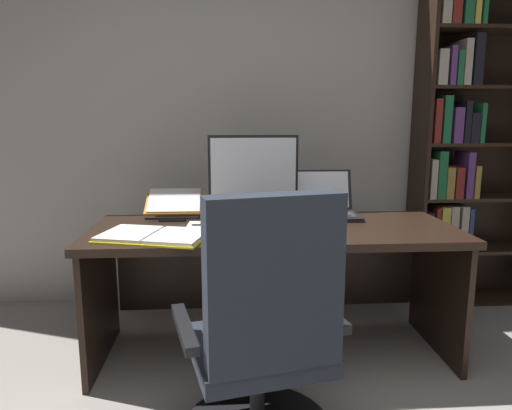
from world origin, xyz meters
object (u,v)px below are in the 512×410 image
(keyboard, at_px, (258,231))
(reading_stand_with_book, at_px, (174,204))
(bookshelf, at_px, (466,144))
(open_binder, at_px, (154,236))
(office_chair, at_px, (264,347))
(monitor, at_px, (253,176))
(desk, at_px, (272,257))
(pen, at_px, (205,225))
(notepad, at_px, (201,227))
(computer_mouse, at_px, (318,229))
(laptop, at_px, (325,207))

(keyboard, relative_size, reading_stand_with_book, 1.30)
(bookshelf, relative_size, open_binder, 3.92)
(keyboard, xyz_separation_m, reading_stand_with_book, (-0.45, 0.44, 0.06))
(office_chair, distance_m, monitor, 1.13)
(desk, distance_m, pen, 0.41)
(notepad, relative_size, pen, 1.50)
(desk, height_order, notepad, notepad)
(keyboard, relative_size, computer_mouse, 4.04)
(office_chair, bearing_deg, reading_stand_with_book, 99.02)
(office_chair, distance_m, notepad, 0.87)
(monitor, relative_size, notepad, 2.40)
(monitor, bearing_deg, reading_stand_with_book, 171.30)
(computer_mouse, bearing_deg, reading_stand_with_book, 149.49)
(desk, bearing_deg, pen, -169.81)
(bookshelf, distance_m, laptop, 1.17)
(keyboard, bearing_deg, open_binder, -174.29)
(desk, height_order, keyboard, keyboard)
(laptop, bearing_deg, reading_stand_with_book, 176.07)
(office_chair, relative_size, keyboard, 2.45)
(desk, bearing_deg, office_chair, -97.76)
(bookshelf, xyz_separation_m, office_chair, (-1.48, -1.44, -0.66))
(bookshelf, height_order, computer_mouse, bookshelf)
(office_chair, relative_size, open_binder, 1.83)
(office_chair, xyz_separation_m, notepad, (-0.26, 0.78, 0.28))
(notepad, bearing_deg, pen, 0.00)
(desk, bearing_deg, laptop, 27.69)
(keyboard, bearing_deg, pen, 150.37)
(monitor, height_order, pen, monitor)
(computer_mouse, bearing_deg, pen, 165.10)
(reading_stand_with_book, distance_m, open_binder, 0.50)
(monitor, xyz_separation_m, pen, (-0.26, -0.22, -0.22))
(desk, relative_size, open_binder, 3.38)
(desk, bearing_deg, open_binder, -155.95)
(desk, distance_m, laptop, 0.44)
(desk, height_order, pen, pen)
(pen, bearing_deg, reading_stand_with_book, 122.72)
(open_binder, distance_m, notepad, 0.29)
(reading_stand_with_book, height_order, open_binder, reading_stand_with_book)
(computer_mouse, bearing_deg, notepad, 165.59)
(laptop, relative_size, open_binder, 0.64)
(office_chair, height_order, keyboard, office_chair)
(office_chair, height_order, monitor, monitor)
(bookshelf, height_order, open_binder, bookshelf)
(laptop, relative_size, keyboard, 0.85)
(keyboard, bearing_deg, bookshelf, 29.37)
(reading_stand_with_book, height_order, notepad, reading_stand_with_book)
(computer_mouse, height_order, reading_stand_with_book, reading_stand_with_book)
(bookshelf, height_order, office_chair, bookshelf)
(desk, relative_size, notepad, 9.01)
(bookshelf, xyz_separation_m, open_binder, (-1.95, -0.87, -0.38))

